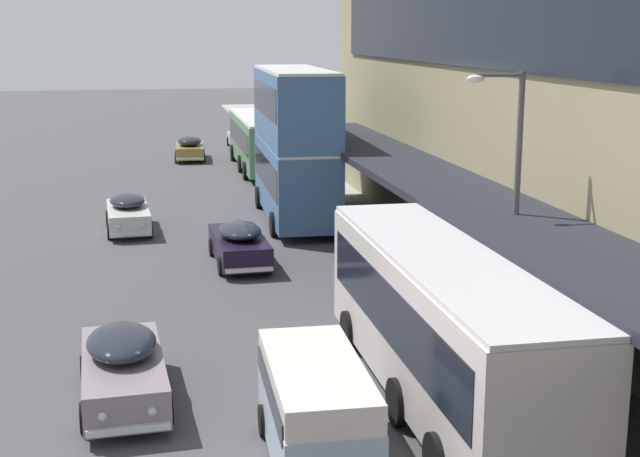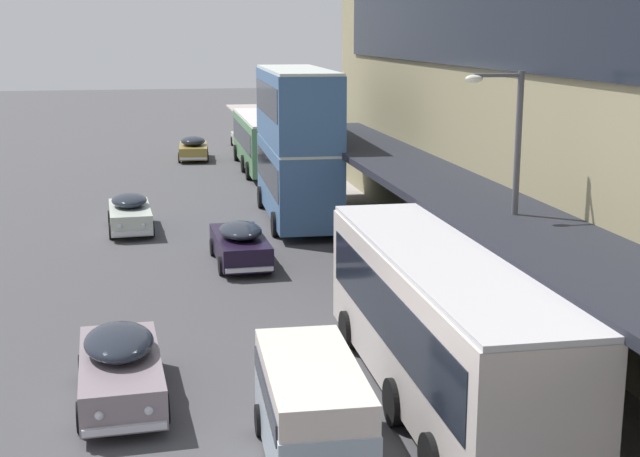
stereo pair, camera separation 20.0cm
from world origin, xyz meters
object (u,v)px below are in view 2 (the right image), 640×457
sedan_second_mid (130,213)px  vw_van (310,404)px  sedan_trailing_near (193,148)px  street_lamp (509,189)px  sedan_trailing_mid (120,367)px  transit_bus_kerbside_far (297,140)px  sedan_oncoming_rear (246,137)px  sedan_oncoming_front (240,243)px  transit_bus_kerbside_rear (263,139)px  transit_bus_kerbside_front (439,320)px

sedan_second_mid → vw_van: size_ratio=0.97×
sedan_trailing_near → street_lamp: 36.73m
sedan_trailing_mid → sedan_trailing_near: bearing=84.6°
sedan_trailing_mid → transit_bus_kerbside_far: bearing=69.0°
sedan_oncoming_rear → sedan_trailing_mid: bearing=-99.9°
sedan_trailing_mid → sedan_oncoming_front: (3.80, 11.28, -0.03)m
transit_bus_kerbside_far → sedan_trailing_near: size_ratio=2.07×
transit_bus_kerbside_rear → sedan_oncoming_front: transit_bus_kerbside_rear is taller
sedan_oncoming_rear → transit_bus_kerbside_front: bearing=-90.8°
transit_bus_kerbside_rear → sedan_trailing_mid: size_ratio=2.43×
sedan_trailing_mid → sedan_oncoming_rear: bearing=80.1°
sedan_second_mid → transit_bus_kerbside_far: bearing=5.5°
transit_bus_kerbside_rear → sedan_second_mid: size_ratio=2.60×
transit_bus_kerbside_rear → sedan_oncoming_front: size_ratio=2.47×
sedan_second_mid → sedan_trailing_near: sedan_trailing_near is taller
transit_bus_kerbside_far → sedan_second_mid: (-7.02, -0.67, -2.73)m
sedan_oncoming_rear → vw_van: size_ratio=1.08×
sedan_trailing_near → transit_bus_kerbside_far: bearing=-80.0°
transit_bus_kerbside_front → sedan_oncoming_rear: 44.27m
sedan_trailing_near → sedan_oncoming_rear: size_ratio=0.90×
sedan_second_mid → street_lamp: 18.89m
sedan_second_mid → street_lamp: street_lamp is taller
sedan_second_mid → sedan_trailing_mid: bearing=-89.7°
transit_bus_kerbside_far → sedan_oncoming_front: transit_bus_kerbside_far is taller
transit_bus_kerbside_front → transit_bus_kerbside_rear: transit_bus_kerbside_front is taller
transit_bus_kerbside_rear → transit_bus_kerbside_front: bearing=-91.0°
sedan_second_mid → vw_van: vw_van is taller
transit_bus_kerbside_far → sedan_oncoming_rear: size_ratio=1.87×
sedan_trailing_mid → sedan_second_mid: (-0.08, 17.41, -0.03)m
transit_bus_kerbside_far → sedan_trailing_near: (-3.42, 19.51, -2.73)m
transit_bus_kerbside_front → sedan_second_mid: transit_bus_kerbside_front is taller
sedan_oncoming_front → sedan_oncoming_rear: size_ratio=0.94×
sedan_trailing_near → vw_van: 41.06m
transit_bus_kerbside_far → sedan_trailing_near: transit_bus_kerbside_far is taller
transit_bus_kerbside_front → transit_bus_kerbside_far: 19.66m
transit_bus_kerbside_rear → vw_van: size_ratio=2.51×
sedan_trailing_near → sedan_oncoming_rear: 6.46m
transit_bus_kerbside_rear → sedan_oncoming_rear: transit_bus_kerbside_rear is taller
sedan_trailing_mid → vw_van: bearing=-43.6°
sedan_oncoming_front → sedan_trailing_near: 26.32m
transit_bus_kerbside_front → street_lamp: bearing=47.9°
transit_bus_kerbside_front → transit_bus_kerbside_far: (0.14, 19.60, 1.54)m
transit_bus_kerbside_far → sedan_trailing_mid: size_ratio=1.95×
transit_bus_kerbside_front → sedan_trailing_near: transit_bus_kerbside_front is taller
sedan_trailing_mid → sedan_oncoming_front: sedan_trailing_mid is taller
transit_bus_kerbside_front → sedan_trailing_near: size_ratio=2.50×
sedan_trailing_mid → vw_van: vw_van is taller
vw_van → street_lamp: 8.33m
sedan_second_mid → sedan_oncoming_rear: 26.41m
transit_bus_kerbside_front → sedan_trailing_mid: 7.07m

